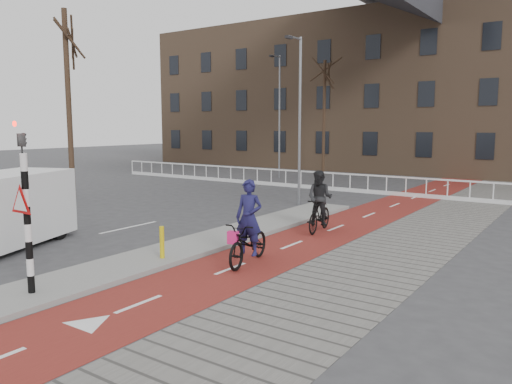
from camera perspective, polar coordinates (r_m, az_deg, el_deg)
The scene contains 14 objects.
ground at distance 12.16m, azimuth -14.53°, elevation -9.57°, with size 120.00×120.00×0.00m, color #38383A.
bike_lane at distance 19.35m, azimuth 11.68°, elevation -3.05°, with size 2.50×60.00×0.01m, color maroon.
sidewalk at distance 18.46m, azimuth 19.71°, elevation -3.86°, with size 3.00×60.00×0.01m, color slate.
curb_island at distance 15.39m, azimuth -4.91°, elevation -5.48°, with size 1.80×16.00×0.12m, color gray.
traffic_signal at distance 11.06m, azimuth -24.87°, elevation -1.19°, with size 0.80×0.80×3.68m.
bollard at distance 13.21m, azimuth -10.70°, elevation -5.66°, with size 0.12×0.12×0.84m, color #D3BA0B.
cyclist_near at distance 12.79m, azimuth -0.82°, elevation -5.04°, with size 1.12×2.22×2.18m.
cyclist_far at distance 16.70m, azimuth 7.29°, elevation -1.67°, with size 0.96×1.98×2.05m.
railing at distance 28.37m, azimuth 5.14°, elevation 1.09°, with size 28.00×0.10×0.99m.
townhouse_row at distance 41.49m, azimuth 18.34°, elevation 13.21°, with size 46.00×10.00×15.90m.
tree_left at distance 25.41m, azimuth -20.61°, elevation 9.19°, with size 0.25×0.25×8.87m, color #2F2014.
tree_mid at distance 36.43m, azimuth 7.78°, elevation 8.39°, with size 0.22×0.22×8.08m, color #2F2014.
streetlight_near at distance 22.13m, azimuth 5.02°, elevation 7.89°, with size 0.12×0.12×7.29m, color slate.
streetlight_left at distance 33.37m, azimuth 2.70°, elevation 8.48°, with size 0.12×0.12×8.03m, color slate.
Camera 1 is at (8.86, -7.53, 3.56)m, focal length 35.00 mm.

